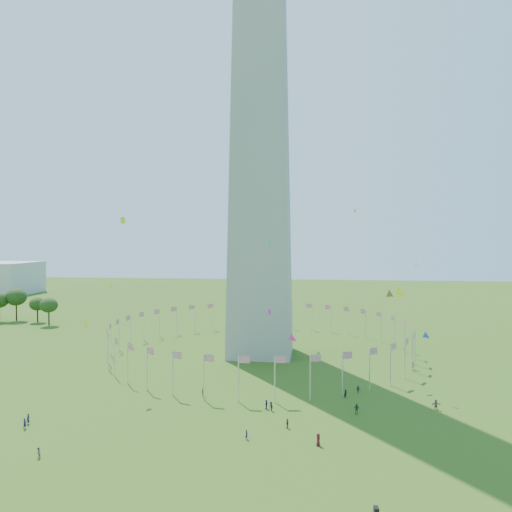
% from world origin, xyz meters
% --- Properties ---
extents(ground, '(600.00, 600.00, 0.00)m').
position_xyz_m(ground, '(0.00, 0.00, 0.00)').
color(ground, '#2E4E12').
rests_on(ground, ground).
extents(washington_monument, '(16.80, 16.80, 169.00)m').
position_xyz_m(washington_monument, '(0.00, 50.00, 84.50)').
color(washington_monument, '#A8A496').
rests_on(washington_monument, ground).
extents(flag_ring, '(80.24, 80.24, 9.00)m').
position_xyz_m(flag_ring, '(-0.00, 50.00, 4.50)').
color(flag_ring, silver).
rests_on(flag_ring, ground).
extents(stroller, '(0.74, 1.01, 1.06)m').
position_xyz_m(stroller, '(21.43, -26.97, 0.53)').
color(stroller, black).
rests_on(stroller, ground).
extents(crowd, '(96.99, 68.32, 1.99)m').
position_xyz_m(crowd, '(17.87, 3.61, 0.90)').
color(crowd, black).
rests_on(crowd, ground).
extents(kites_aloft, '(115.59, 74.30, 35.95)m').
position_xyz_m(kites_aloft, '(16.25, 20.39, 20.02)').
color(kites_aloft, yellow).
rests_on(kites_aloft, ground).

